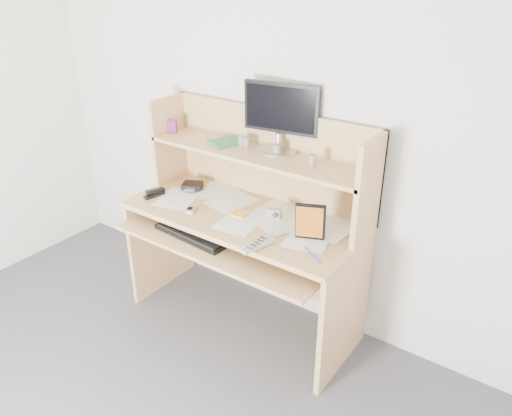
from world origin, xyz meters
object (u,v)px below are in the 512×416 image
Objects in this scene: keyboard at (194,233)px; game_case at (310,222)px; desk at (250,218)px; tv_remote at (257,245)px; monitor at (281,115)px.

game_case is (0.65, 0.17, 0.20)m from keyboard.
keyboard is at bearing 171.52° from game_case.
desk is at bearing 142.06° from game_case.
tv_remote reaches higher than keyboard.
tv_remote is (0.47, -0.04, 0.10)m from keyboard.
keyboard is 1.12× the size of monitor.
keyboard is 0.82m from monitor.
tv_remote is (0.28, -0.33, 0.07)m from desk.
monitor is (-0.38, 0.29, 0.42)m from game_case.
monitor is at bearing 119.12° from game_case.
game_case is at bearing 62.52° from tv_remote.
desk reaches higher than tv_remote.
monitor reaches higher than desk.
game_case is 0.64m from monitor.
game_case reaches higher than tv_remote.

